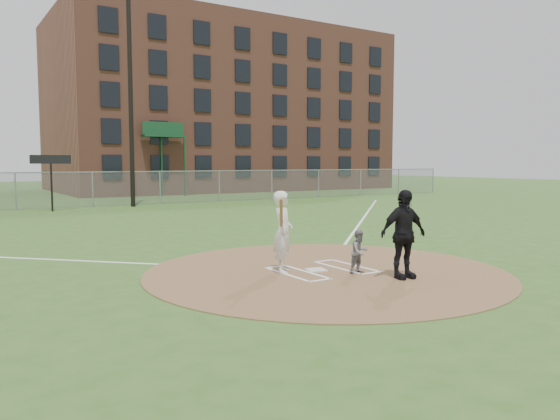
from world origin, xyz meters
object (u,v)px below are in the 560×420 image
batter_at_plate (283,232)px  umpire (403,234)px  catcher (360,252)px  home_plate (316,270)px

batter_at_plate → umpire: bearing=-46.0°
catcher → batter_at_plate: size_ratio=0.53×
home_plate → catcher: 1.12m
home_plate → umpire: umpire is taller
catcher → batter_at_plate: 1.81m
umpire → batter_at_plate: bearing=141.0°
home_plate → batter_at_plate: size_ratio=0.23×
home_plate → umpire: (1.10, -1.69, 0.96)m
umpire → catcher: bearing=122.6°
umpire → batter_at_plate: umpire is taller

